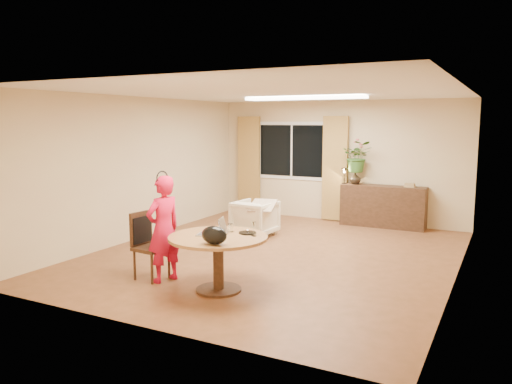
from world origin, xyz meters
TOP-DOWN VIEW (x-y plane):
  - floor at (0.00, 0.00)m, footprint 6.50×6.50m
  - ceiling at (0.00, 0.00)m, footprint 6.50×6.50m
  - wall_back at (0.00, 3.25)m, footprint 5.50×0.00m
  - wall_left at (-2.75, 0.00)m, footprint 0.00×6.50m
  - wall_right at (2.75, 0.00)m, footprint 0.00×6.50m
  - window at (-1.10, 3.23)m, footprint 1.70×0.03m
  - curtain_left at (-2.15, 3.15)m, footprint 0.55×0.08m
  - curtain_right at (-0.05, 3.15)m, footprint 0.55×0.08m
  - ceiling_panel at (0.00, 1.20)m, footprint 2.20×0.35m
  - dining_table at (0.09, -1.90)m, footprint 1.26×1.26m
  - dining_chair at (-0.98, -1.91)m, footprint 0.48×0.45m
  - child at (-0.77, -1.90)m, footprint 0.60×0.47m
  - laptop at (-0.02, -1.91)m, footprint 0.41×0.33m
  - tumbler at (0.11, -1.62)m, footprint 0.09×0.09m
  - wine_glass at (0.50, -1.70)m, footprint 0.07×0.07m
  - pot_lid at (0.36, -1.61)m, footprint 0.25×0.25m
  - handbag at (0.28, -2.30)m, footprint 0.34×0.21m
  - armchair at (-0.93, 1.09)m, footprint 0.77×0.79m
  - throw at (-0.72, 1.00)m, footprint 0.55×0.63m
  - sideboard at (1.04, 3.01)m, footprint 1.71×0.42m
  - vase at (0.44, 3.01)m, footprint 0.26×0.26m
  - bouquet at (0.48, 3.01)m, footprint 0.69×0.63m
  - book_stack at (1.56, 3.01)m, footprint 0.23×0.19m
  - desk_lamp at (0.22, 2.96)m, footprint 0.18×0.18m

SIDE VIEW (x-z plane):
  - floor at x=0.00m, z-range 0.00..0.00m
  - armchair at x=-0.93m, z-range 0.00..0.67m
  - sideboard at x=1.04m, z-range 0.00..0.85m
  - dining_chair at x=-0.98m, z-range 0.00..0.92m
  - dining_table at x=0.09m, z-range 0.21..0.92m
  - throw at x=-0.72m, z-range 0.67..0.70m
  - child at x=-0.77m, z-range 0.00..1.44m
  - pot_lid at x=0.36m, z-range 0.72..0.75m
  - tumbler at x=0.11m, z-range 0.72..0.82m
  - wine_glass at x=0.50m, z-range 0.72..0.91m
  - handbag at x=0.28m, z-range 0.72..0.94m
  - laptop at x=-0.02m, z-range 0.72..0.96m
  - book_stack at x=1.56m, z-range 0.85..0.94m
  - vase at x=0.44m, z-range 0.85..1.10m
  - desk_lamp at x=0.22m, z-range 0.85..1.20m
  - curtain_left at x=-2.15m, z-range 0.02..2.27m
  - curtain_right at x=-0.05m, z-range 0.02..2.27m
  - wall_back at x=0.00m, z-range -1.45..4.05m
  - wall_left at x=-2.75m, z-range -1.95..4.55m
  - wall_right at x=2.75m, z-range -1.95..4.55m
  - bouquet at x=0.48m, z-range 1.10..1.76m
  - window at x=-1.10m, z-range 0.85..2.15m
  - ceiling_panel at x=0.00m, z-range 2.54..2.59m
  - ceiling at x=0.00m, z-range 2.60..2.60m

